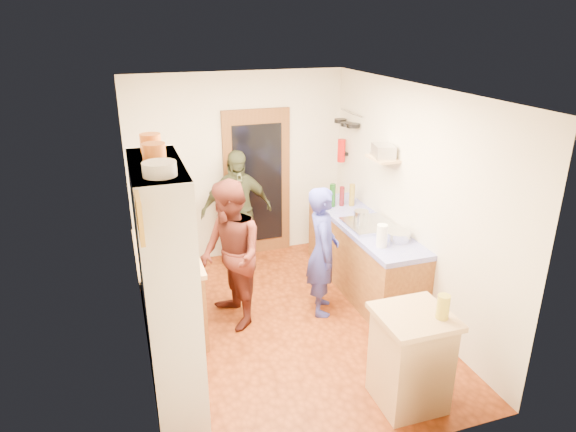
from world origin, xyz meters
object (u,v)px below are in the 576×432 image
person_back (238,211)px  right_counter_base (362,257)px  person_hob (325,252)px  island_base (410,361)px  person_left (231,254)px  hutch_body (168,290)px

person_back → right_counter_base: bearing=-42.4°
person_hob → person_back: size_ratio=0.92×
island_base → person_back: 3.21m
island_base → person_left: (-1.17, 1.82, 0.41)m
island_base → person_hob: size_ratio=0.56×
right_counter_base → island_base: 2.11m
hutch_body → island_base: size_ratio=2.56×
person_left → hutch_body: bearing=-44.8°
hutch_body → person_back: 2.63m
island_base → person_hob: (-0.12, 1.66, 0.33)m
hutch_body → island_base: bearing=-20.8°
person_hob → person_left: (-1.05, 0.15, 0.07)m
person_hob → right_counter_base: bearing=-42.7°
hutch_body → island_base: 2.19m
person_hob → person_back: bearing=43.2°
hutch_body → person_hob: 2.08m
person_back → person_hob: bearing=-69.1°
person_hob → person_back: 1.57m
person_hob → person_left: size_ratio=0.91×
person_left → right_counter_base: bearing=88.7°
island_base → person_back: bearing=104.4°
right_counter_base → person_back: person_back is taller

